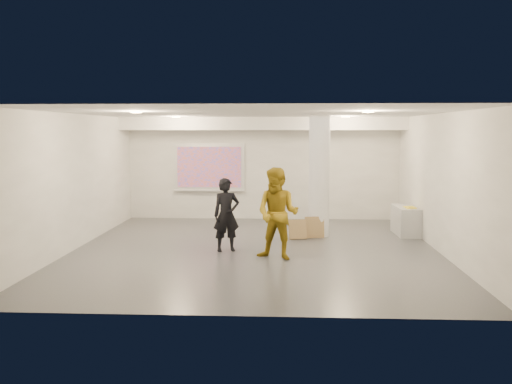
# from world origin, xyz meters

# --- Properties ---
(floor) EXTENTS (8.00, 9.00, 0.01)m
(floor) POSITION_xyz_m (0.00, 0.00, 0.00)
(floor) COLOR #3A3D42
(floor) RESTS_ON ground
(ceiling) EXTENTS (8.00, 9.00, 0.01)m
(ceiling) POSITION_xyz_m (0.00, 0.00, 3.00)
(ceiling) COLOR silver
(ceiling) RESTS_ON floor
(wall_back) EXTENTS (8.00, 0.01, 3.00)m
(wall_back) POSITION_xyz_m (0.00, 4.50, 1.50)
(wall_back) COLOR beige
(wall_back) RESTS_ON floor
(wall_front) EXTENTS (8.00, 0.01, 3.00)m
(wall_front) POSITION_xyz_m (0.00, -4.50, 1.50)
(wall_front) COLOR beige
(wall_front) RESTS_ON floor
(wall_left) EXTENTS (0.01, 9.00, 3.00)m
(wall_left) POSITION_xyz_m (-4.00, 0.00, 1.50)
(wall_left) COLOR beige
(wall_left) RESTS_ON floor
(wall_right) EXTENTS (0.01, 9.00, 3.00)m
(wall_right) POSITION_xyz_m (4.00, 0.00, 1.50)
(wall_right) COLOR beige
(wall_right) RESTS_ON floor
(soffit_band) EXTENTS (8.00, 1.10, 0.36)m
(soffit_band) POSITION_xyz_m (0.00, 3.95, 2.82)
(soffit_band) COLOR silver
(soffit_band) RESTS_ON ceiling
(downlight_nw) EXTENTS (0.22, 0.22, 0.02)m
(downlight_nw) POSITION_xyz_m (-2.20, 2.50, 2.98)
(downlight_nw) COLOR #E9C07B
(downlight_nw) RESTS_ON ceiling
(downlight_ne) EXTENTS (0.22, 0.22, 0.02)m
(downlight_ne) POSITION_xyz_m (2.20, 2.50, 2.98)
(downlight_ne) COLOR #E9C07B
(downlight_ne) RESTS_ON ceiling
(downlight_sw) EXTENTS (0.22, 0.22, 0.02)m
(downlight_sw) POSITION_xyz_m (-2.20, -1.50, 2.98)
(downlight_sw) COLOR #E9C07B
(downlight_sw) RESTS_ON ceiling
(downlight_se) EXTENTS (0.22, 0.22, 0.02)m
(downlight_se) POSITION_xyz_m (2.20, -1.50, 2.98)
(downlight_se) COLOR #E9C07B
(downlight_se) RESTS_ON ceiling
(column) EXTENTS (0.52, 0.52, 3.00)m
(column) POSITION_xyz_m (1.50, 1.80, 1.50)
(column) COLOR silver
(column) RESTS_ON floor
(projection_screen) EXTENTS (2.10, 0.13, 1.42)m
(projection_screen) POSITION_xyz_m (-1.60, 4.45, 1.53)
(projection_screen) COLOR silver
(projection_screen) RESTS_ON wall_back
(credenza) EXTENTS (0.55, 1.24, 0.71)m
(credenza) POSITION_xyz_m (3.72, 2.10, 0.36)
(credenza) COLOR #9DA0A3
(credenza) RESTS_ON floor
(papers_stack) EXTENTS (0.28, 0.33, 0.02)m
(papers_stack) POSITION_xyz_m (3.76, 1.96, 0.72)
(papers_stack) COLOR white
(papers_stack) RESTS_ON credenza
(postit_pad) EXTENTS (0.28, 0.35, 0.03)m
(postit_pad) POSITION_xyz_m (3.76, 1.83, 0.73)
(postit_pad) COLOR yellow
(postit_pad) RESTS_ON credenza
(cardboard_back) EXTENTS (0.49, 0.21, 0.53)m
(cardboard_back) POSITION_xyz_m (1.39, 1.51, 0.26)
(cardboard_back) COLOR olive
(cardboard_back) RESTS_ON floor
(cardboard_front) EXTENTS (0.47, 0.28, 0.47)m
(cardboard_front) POSITION_xyz_m (0.96, 1.34, 0.24)
(cardboard_front) COLOR olive
(cardboard_front) RESTS_ON floor
(woman) EXTENTS (0.68, 0.56, 1.60)m
(woman) POSITION_xyz_m (-0.62, -0.12, 0.80)
(woman) COLOR black
(woman) RESTS_ON floor
(man) EXTENTS (1.10, 0.98, 1.88)m
(man) POSITION_xyz_m (0.51, -0.86, 0.94)
(man) COLOR #9C7B16
(man) RESTS_ON floor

